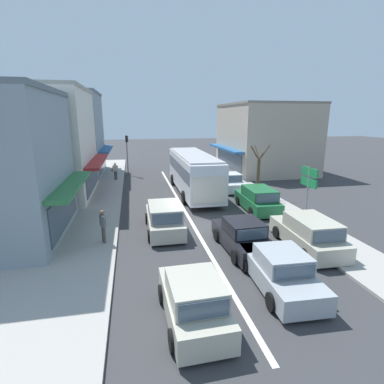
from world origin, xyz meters
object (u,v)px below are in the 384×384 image
pedestrian_browsing_midblock (103,224)px  parked_wagon_kerb_second (258,199)px  hatchback_behind_bus_mid (194,301)px  wagon_behind_bus_near (164,218)px  traffic_light_downstreet (127,148)px  pedestrian_with_handbag_near (115,170)px  sedan_queue_gap_filler (280,271)px  sedan_queue_far_back (243,237)px  city_bus (193,170)px  street_tree_right (258,174)px  directional_road_sign (309,183)px  parked_sedan_kerb_third (230,182)px  parked_wagon_kerb_front (308,234)px

pedestrian_browsing_midblock → parked_wagon_kerb_second: bearing=21.6°
hatchback_behind_bus_mid → wagon_behind_bus_near: size_ratio=0.83×
traffic_light_downstreet → pedestrian_with_handbag_near: bearing=-112.7°
sedan_queue_gap_filler → parked_wagon_kerb_second: bearing=71.5°
sedan_queue_far_back → pedestrian_with_handbag_near: 18.31m
city_bus → street_tree_right: 5.16m
directional_road_sign → pedestrian_with_handbag_near: size_ratio=2.21×
pedestrian_browsing_midblock → city_bus: bearing=55.6°
parked_sedan_kerb_third → traffic_light_downstreet: (-8.54, 8.45, 2.19)m
city_bus → pedestrian_browsing_midblock: bearing=-124.4°
parked_wagon_kerb_front → pedestrian_browsing_midblock: bearing=166.4°
pedestrian_with_handbag_near → sedan_queue_gap_filler: bearing=-71.7°
hatchback_behind_bus_mid → pedestrian_browsing_midblock: 7.12m
wagon_behind_bus_near → street_tree_right: 9.61m
directional_road_sign → pedestrian_with_handbag_near: directional_road_sign is taller
parked_sedan_kerb_third → hatchback_behind_bus_mid: bearing=-111.9°
sedan_queue_far_back → wagon_behind_bus_near: (-3.33, 3.07, 0.08)m
hatchback_behind_bus_mid → parked_wagon_kerb_second: 12.05m
city_bus → pedestrian_with_handbag_near: city_bus is taller
city_bus → parked_wagon_kerb_front: city_bus is taller
traffic_light_downstreet → directional_road_sign: traffic_light_downstreet is taller
traffic_light_downstreet → parked_sedan_kerb_third: bearing=-44.7°
hatchback_behind_bus_mid → parked_wagon_kerb_second: (6.45, 10.17, 0.04)m
parked_sedan_kerb_third → wagon_behind_bus_near: bearing=-127.7°
street_tree_right → sedan_queue_far_back: bearing=-117.3°
hatchback_behind_bus_mid → parked_wagon_kerb_front: bearing=32.6°
city_bus → parked_wagon_kerb_front: (3.19, -11.51, -1.14)m
city_bus → pedestrian_browsing_midblock: 11.19m
pedestrian_with_handbag_near → directional_road_sign: bearing=-55.5°
sedan_queue_far_back → traffic_light_downstreet: (-5.37, 19.92, 2.19)m
pedestrian_with_handbag_near → street_tree_right: bearing=-37.7°
sedan_queue_gap_filler → city_bus: bearing=91.2°
street_tree_right → pedestrian_browsing_midblock: bearing=-148.1°
parked_wagon_kerb_second → traffic_light_downstreet: traffic_light_downstreet is taller
wagon_behind_bus_near → parked_wagon_kerb_front: 7.32m
sedan_queue_gap_filler → pedestrian_with_handbag_near: 21.49m
traffic_light_downstreet → pedestrian_browsing_midblock: size_ratio=2.58×
sedan_queue_gap_filler → street_tree_right: size_ratio=1.05×
traffic_light_downstreet → street_tree_right: (9.81, -11.31, -0.96)m
hatchback_behind_bus_mid → directional_road_sign: 9.78m
wagon_behind_bus_near → street_tree_right: street_tree_right is taller
city_bus → parked_wagon_kerb_second: (3.29, -5.40, -1.14)m
traffic_light_downstreet → wagon_behind_bus_near: bearing=-83.1°
city_bus → hatchback_behind_bus_mid: city_bus is taller
parked_sedan_kerb_third → directional_road_sign: size_ratio=1.17×
street_tree_right → pedestrian_with_handbag_near: (-10.99, 8.49, -0.83)m
city_bus → sedan_queue_far_back: 11.11m
sedan_queue_far_back → parked_wagon_kerb_second: parked_wagon_kerb_second is taller
sedan_queue_far_back → sedan_queue_gap_filler: (0.19, -3.30, 0.00)m
traffic_light_downstreet → directional_road_sign: bearing=-62.7°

